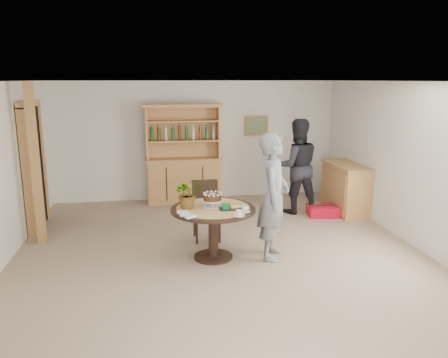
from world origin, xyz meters
TOP-DOWN VIEW (x-y plane):
  - ground at (0.00, 0.00)m, footprint 7.00×7.00m
  - room_shell at (0.00, 0.01)m, footprint 6.04×7.04m
  - doorway at (-2.93, 2.00)m, footprint 0.13×1.10m
  - pine_post at (-2.70, 1.20)m, footprint 0.12×0.12m
  - hutch at (-0.30, 3.24)m, footprint 1.62×0.54m
  - sideboard at (2.74, 2.00)m, footprint 0.54×1.26m
  - dining_table at (-0.12, 0.16)m, footprint 1.20×1.20m
  - dining_chair at (-0.12, 0.99)m, footprint 0.42×0.42m
  - birthday_cake at (-0.12, 0.21)m, footprint 0.30×0.30m
  - flower_vase at (-0.47, 0.21)m, footprint 0.47×0.44m
  - gift_tray at (0.09, 0.03)m, footprint 0.30×0.20m
  - coffee_cup_a at (0.28, -0.12)m, footprint 0.15×0.15m
  - coffee_cup_b at (0.16, -0.29)m, footprint 0.15×0.15m
  - napkins at (-0.53, -0.16)m, footprint 0.24×0.33m
  - teen_boy at (0.73, 0.06)m, footprint 0.66×0.78m
  - adult_person at (1.77, 2.12)m, footprint 0.92×0.73m
  - red_suitcase at (2.23, 1.78)m, footprint 0.64×0.47m

SIDE VIEW (x-z plane):
  - ground at x=0.00m, z-range 0.00..0.00m
  - red_suitcase at x=2.23m, z-range 0.00..0.21m
  - sideboard at x=2.74m, z-range 0.00..0.94m
  - dining_chair at x=-0.12m, z-range 0.06..1.01m
  - dining_table at x=-0.12m, z-range 0.22..0.98m
  - hutch at x=-0.30m, z-range -0.33..1.71m
  - napkins at x=-0.53m, z-range 0.76..0.79m
  - gift_tray at x=0.09m, z-range 0.75..0.83m
  - coffee_cup_b at x=0.16m, z-range 0.75..0.84m
  - coffee_cup_a at x=0.28m, z-range 0.76..0.84m
  - birthday_cake at x=-0.12m, z-range 0.78..0.98m
  - teen_boy at x=0.73m, z-range 0.00..1.81m
  - adult_person at x=1.77m, z-range 0.00..1.81m
  - flower_vase at x=-0.47m, z-range 0.76..1.18m
  - doorway at x=-2.93m, z-range 0.02..2.20m
  - pine_post at x=-2.70m, z-range 0.00..2.50m
  - room_shell at x=0.00m, z-range 0.48..3.00m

